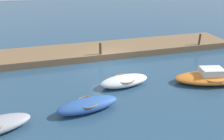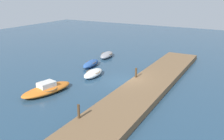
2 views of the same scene
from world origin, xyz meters
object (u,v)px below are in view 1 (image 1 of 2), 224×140
at_px(rowboat_blue, 88,105).
at_px(mooring_post_west, 200,39).
at_px(rowboat_white, 124,81).
at_px(mooring_post_mid_west, 100,49).
at_px(motorboat_orange, 211,77).

relative_size(rowboat_blue, mooring_post_west, 3.57).
relative_size(rowboat_white, mooring_post_mid_west, 3.62).
relative_size(rowboat_white, rowboat_blue, 0.98).
height_order(rowboat_white, mooring_post_mid_west, mooring_post_mid_west).
bearing_deg(rowboat_blue, mooring_post_west, -157.24).
distance_m(rowboat_blue, mooring_post_mid_west, 7.41).
relative_size(mooring_post_west, mooring_post_mid_west, 1.04).
xyz_separation_m(rowboat_white, mooring_post_west, (-8.94, -4.76, 0.72)).
bearing_deg(rowboat_blue, rowboat_white, -149.87).
bearing_deg(mooring_post_west, rowboat_blue, 30.69).
bearing_deg(rowboat_white, mooring_post_mid_west, -90.58).
bearing_deg(mooring_post_west, motorboat_orange, 62.01).
distance_m(rowboat_white, motorboat_orange, 5.90).
bearing_deg(mooring_post_west, rowboat_white, 28.06).
bearing_deg(rowboat_blue, mooring_post_mid_west, -116.58).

